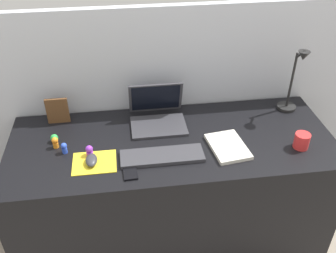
{
  "coord_description": "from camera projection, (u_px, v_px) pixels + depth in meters",
  "views": [
    {
      "loc": [
        -0.24,
        -1.57,
        1.94
      ],
      "look_at": [
        -0.02,
        0.0,
        0.83
      ],
      "focal_mm": 40.61,
      "sensor_mm": 36.0,
      "label": 1
    }
  ],
  "objects": [
    {
      "name": "ground_plane",
      "position": [
        172.0,
        233.0,
        2.41
      ],
      "size": [
        6.0,
        6.0,
        0.0
      ],
      "primitive_type": "plane",
      "color": "gray"
    },
    {
      "name": "back_wall",
      "position": [
        163.0,
        113.0,
        2.34
      ],
      "size": [
        2.91,
        0.05,
        1.33
      ],
      "primitive_type": "cube",
      "color": "#B2B7C1",
      "rests_on": "ground_plane"
    },
    {
      "name": "desk",
      "position": [
        172.0,
        191.0,
        2.2
      ],
      "size": [
        1.71,
        0.68,
        0.74
      ],
      "primitive_type": "cube",
      "color": "black",
      "rests_on": "ground_plane"
    },
    {
      "name": "laptop",
      "position": [
        157.0,
        113.0,
        2.1
      ],
      "size": [
        0.3,
        0.27,
        0.21
      ],
      "color": "#333338",
      "rests_on": "desk"
    },
    {
      "name": "keyboard",
      "position": [
        162.0,
        156.0,
        1.86
      ],
      "size": [
        0.41,
        0.13,
        0.02
      ],
      "primitive_type": "cube",
      "color": "#333338",
      "rests_on": "desk"
    },
    {
      "name": "mousepad",
      "position": [
        94.0,
        162.0,
        1.84
      ],
      "size": [
        0.21,
        0.17,
        0.0
      ],
      "primitive_type": "cube",
      "color": "yellow",
      "rests_on": "desk"
    },
    {
      "name": "mouse",
      "position": [
        91.0,
        160.0,
        1.82
      ],
      "size": [
        0.06,
        0.1,
        0.03
      ],
      "primitive_type": "ellipsoid",
      "color": "#333338",
      "rests_on": "mousepad"
    },
    {
      "name": "cell_phone",
      "position": [
        130.0,
        171.0,
        1.78
      ],
      "size": [
        0.07,
        0.13,
        0.01
      ],
      "primitive_type": "cube",
      "rotation": [
        0.0,
        0.0,
        0.04
      ],
      "color": "black",
      "rests_on": "desk"
    },
    {
      "name": "desk_lamp",
      "position": [
        294.0,
        82.0,
        2.11
      ],
      "size": [
        0.11,
        0.16,
        0.4
      ],
      "color": "black",
      "rests_on": "desk"
    },
    {
      "name": "notebook_pad",
      "position": [
        228.0,
        147.0,
        1.93
      ],
      "size": [
        0.2,
        0.26,
        0.02
      ],
      "primitive_type": "cube",
      "rotation": [
        0.0,
        0.0,
        0.13
      ],
      "color": "silver",
      "rests_on": "desk"
    },
    {
      "name": "picture_frame",
      "position": [
        58.0,
        111.0,
        2.08
      ],
      "size": [
        0.12,
        0.02,
        0.15
      ],
      "primitive_type": "cube",
      "color": "brown",
      "rests_on": "desk"
    },
    {
      "name": "coffee_mug",
      "position": [
        302.0,
        141.0,
        1.92
      ],
      "size": [
        0.08,
        0.08,
        0.08
      ],
      "primitive_type": "cylinder",
      "color": "red",
      "rests_on": "desk"
    },
    {
      "name": "toy_figurine_blue",
      "position": [
        64.0,
        148.0,
        1.88
      ],
      "size": [
        0.03,
        0.03,
        0.06
      ],
      "color": "blue",
      "rests_on": "desk"
    },
    {
      "name": "toy_figurine_orange",
      "position": [
        55.0,
        142.0,
        1.92
      ],
      "size": [
        0.03,
        0.03,
        0.06
      ],
      "color": "orange",
      "rests_on": "desk"
    },
    {
      "name": "toy_figurine_purple",
      "position": [
        89.0,
        151.0,
        1.87
      ],
      "size": [
        0.04,
        0.04,
        0.06
      ],
      "color": "purple",
      "rests_on": "desk"
    },
    {
      "name": "toy_figurine_green",
      "position": [
        54.0,
        138.0,
        1.96
      ],
      "size": [
        0.04,
        0.04,
        0.04
      ],
      "primitive_type": "ellipsoid",
      "color": "green",
      "rests_on": "desk"
    }
  ]
}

